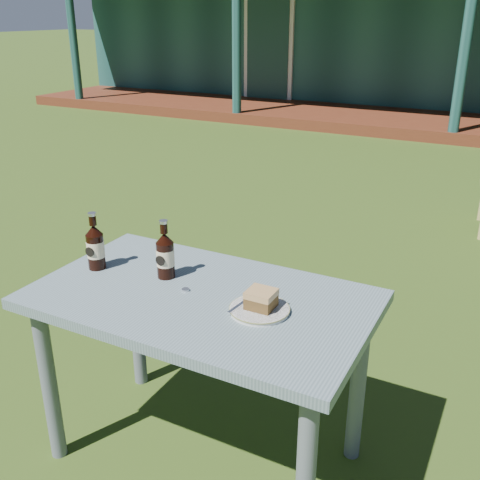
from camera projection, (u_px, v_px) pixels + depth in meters
The scene contains 8 objects.
ground at pixel (335, 291), 3.56m from camera, with size 80.00×80.00×0.00m, color #334916.
cafe_table at pixel (201, 320), 2.02m from camera, with size 1.20×0.70×0.72m.
plate at pixel (259, 309), 1.87m from camera, with size 0.20×0.20×0.01m.
cake_slice at pixel (261, 299), 1.86m from camera, with size 0.09×0.09×0.06m.
fork at pixel (241, 304), 1.88m from camera, with size 0.01×0.14×0.00m, color silver.
cola_bottle_near at pixel (165, 255), 2.08m from camera, with size 0.07×0.07×0.23m.
cola_bottle_far at pixel (95, 246), 2.15m from camera, with size 0.07×0.07×0.23m.
bottle_cap at pixel (186, 290), 2.01m from camera, with size 0.03×0.03×0.01m, color silver.
Camera 1 is at (0.94, -3.09, 1.65)m, focal length 42.00 mm.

